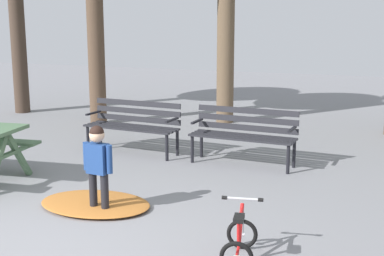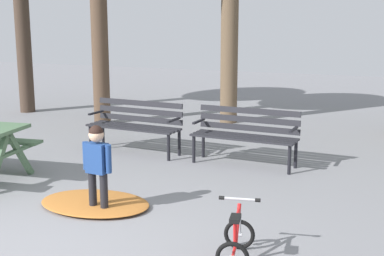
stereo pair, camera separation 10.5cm
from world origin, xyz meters
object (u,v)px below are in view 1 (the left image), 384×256
(park_bench_far_left, at_px, (134,122))
(park_bench_left, at_px, (244,131))
(child_standing, at_px, (98,162))
(kids_bicycle, at_px, (239,240))

(park_bench_far_left, relative_size, park_bench_left, 1.00)
(child_standing, xyz_separation_m, kids_bicycle, (1.85, -0.59, -0.39))
(park_bench_far_left, relative_size, child_standing, 1.60)
(park_bench_far_left, height_order, child_standing, child_standing)
(kids_bicycle, bearing_deg, park_bench_left, 106.08)
(park_bench_far_left, xyz_separation_m, kids_bicycle, (2.82, -3.21, -0.31))
(park_bench_left, bearing_deg, kids_bicycle, -73.92)
(park_bench_far_left, bearing_deg, child_standing, -69.75)
(park_bench_far_left, xyz_separation_m, park_bench_left, (1.90, -0.01, 0.00))
(park_bench_left, relative_size, kids_bicycle, 2.65)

